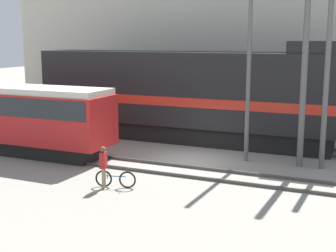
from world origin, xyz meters
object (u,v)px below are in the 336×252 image
freight_locomotive (187,95)px  streetcar (19,115)px  utility_pole_right (326,83)px  bicycle (116,179)px  utility_pole_left (249,65)px  person (103,163)px  utility_pole_center (305,66)px

freight_locomotive → streetcar: 9.10m
freight_locomotive → utility_pole_right: (7.69, -3.05, 1.21)m
bicycle → utility_pole_right: utility_pole_right is taller
streetcar → utility_pole_left: size_ratio=1.10×
person → utility_pole_left: bearing=57.7°
freight_locomotive → utility_pole_right: size_ratio=2.27×
utility_pole_right → freight_locomotive: bearing=158.4°
person → utility_pole_center: (6.50, 6.35, 3.55)m
utility_pole_right → utility_pole_center: bearing=180.0°
streetcar → bicycle: bearing=-22.6°
streetcar → person: size_ratio=6.01×
bicycle → streetcar: bearing=157.4°
person → utility_pole_center: utility_pole_center is taller
streetcar → bicycle: 8.10m
freight_locomotive → utility_pole_left: size_ratio=1.91×
streetcar → utility_pole_center: 14.03m
person → utility_pole_left: (4.01, 6.35, 3.56)m
bicycle → freight_locomotive: bearing=93.8°
utility_pole_center → person: bearing=-135.7°
streetcar → utility_pole_right: (14.40, 3.05, 1.90)m
freight_locomotive → person: (0.23, -9.40, -1.63)m
streetcar → utility_pole_center: utility_pole_center is taller
bicycle → person: size_ratio=0.96×
freight_locomotive → bicycle: (0.61, -9.15, -2.30)m
bicycle → utility_pole_right: size_ratio=0.21×
utility_pole_center → streetcar: bearing=-167.2°
streetcar → utility_pole_right: bearing=12.0°
person → utility_pole_left: 8.31m
bicycle → person: (-0.38, -0.25, 0.67)m
freight_locomotive → person: bearing=-88.6°
streetcar → bicycle: (7.32, -3.05, -1.61)m
utility_pole_left → utility_pole_right: utility_pole_left is taller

